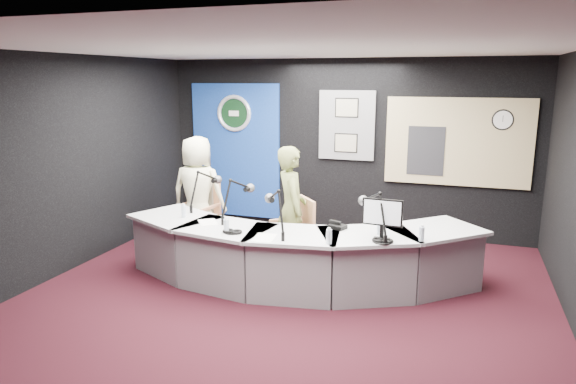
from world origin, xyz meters
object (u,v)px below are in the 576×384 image
(person_man, at_px, (198,192))
(broadcast_desk, at_px, (293,255))
(armchair_left, at_px, (199,219))
(person_woman, at_px, (291,210))
(armchair_right, at_px, (291,235))

(person_man, bearing_deg, broadcast_desk, 147.58)
(broadcast_desk, relative_size, person_man, 2.69)
(armchair_left, relative_size, person_man, 0.51)
(broadcast_desk, distance_m, armchair_left, 2.02)
(person_man, xyz_separation_m, person_woman, (1.63, -0.50, -0.01))
(broadcast_desk, distance_m, armchair_right, 0.48)
(broadcast_desk, distance_m, person_man, 2.07)
(armchair_left, distance_m, armchair_right, 1.70)
(armchair_left, relative_size, person_woman, 0.51)
(person_man, distance_m, person_woman, 1.70)
(broadcast_desk, relative_size, armchair_left, 5.29)
(broadcast_desk, xyz_separation_m, person_woman, (-0.17, 0.43, 0.45))
(armchair_left, height_order, person_man, person_man)
(broadcast_desk, relative_size, person_woman, 2.72)
(armchair_right, xyz_separation_m, person_woman, (0.00, 0.00, 0.34))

